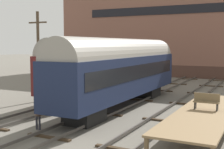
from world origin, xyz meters
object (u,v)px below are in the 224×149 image
train_car_navy (122,68)px  person_worker (38,112)px  utility_pole (38,55)px  bench (206,101)px  train_car_maroon (104,63)px

train_car_navy → person_worker: 8.23m
train_car_navy → utility_pole: 7.33m
bench → person_worker: size_ratio=0.84×
train_car_maroon → person_worker: (2.53, -12.41, -1.99)m
train_car_maroon → utility_pole: bearing=-119.7°
train_car_navy → bench: size_ratio=11.87×
train_car_maroon → person_worker: train_car_maroon is taller
train_car_maroon → utility_pole: (-3.14, -5.51, 0.88)m
person_worker → utility_pole: (-5.68, 6.89, 2.87)m
train_car_navy → utility_pole: size_ratio=2.24×
train_car_navy → train_car_maroon: (-4.07, 4.57, 0.03)m
train_car_navy → bench: train_car_navy is taller
train_car_maroon → bench: train_car_maroon is taller
bench → utility_pole: 14.42m
train_car_maroon → train_car_navy: bearing=-48.3°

